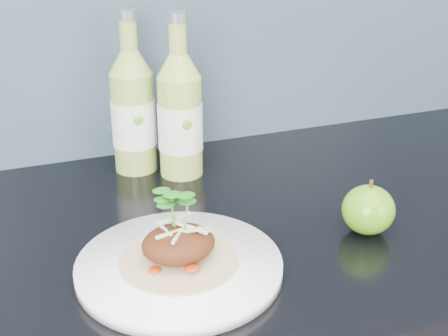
{
  "coord_description": "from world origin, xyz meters",
  "views": [
    {
      "loc": [
        -0.28,
        0.98,
        1.32
      ],
      "look_at": [
        -0.03,
        1.65,
        1.0
      ],
      "focal_mm": 50.0,
      "sensor_mm": 36.0,
      "label": 1
    }
  ],
  "objects": [
    {
      "name": "dinner_plate",
      "position": [
        -0.11,
        1.59,
        0.91
      ],
      "size": [
        0.29,
        0.29,
        0.02
      ],
      "color": "white",
      "rests_on": "kitchen_counter"
    },
    {
      "name": "cider_bottle_right",
      "position": [
        -0.02,
        1.86,
        1.0
      ],
      "size": [
        0.09,
        0.09,
        0.26
      ],
      "rotation": [
        0.0,
        0.0,
        -0.34
      ],
      "color": "#9DB54B",
      "rests_on": "kitchen_counter"
    },
    {
      "name": "green_apple",
      "position": [
        0.16,
        1.6,
        0.93
      ],
      "size": [
        0.07,
        0.07,
        0.08
      ],
      "rotation": [
        0.0,
        0.0,
        -0.06
      ],
      "color": "#30880E",
      "rests_on": "kitchen_counter"
    },
    {
      "name": "cider_bottle_left",
      "position": [
        -0.09,
        1.91,
        1.0
      ],
      "size": [
        0.07,
        0.07,
        0.26
      ],
      "rotation": [
        0.0,
        0.0,
        0.05
      ],
      "color": "#8CAB47",
      "rests_on": "kitchen_counter"
    },
    {
      "name": "pork_taco",
      "position": [
        -0.11,
        1.59,
        0.94
      ],
      "size": [
        0.14,
        0.14,
        0.1
      ],
      "color": "tan",
      "rests_on": "dinner_plate"
    }
  ]
}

